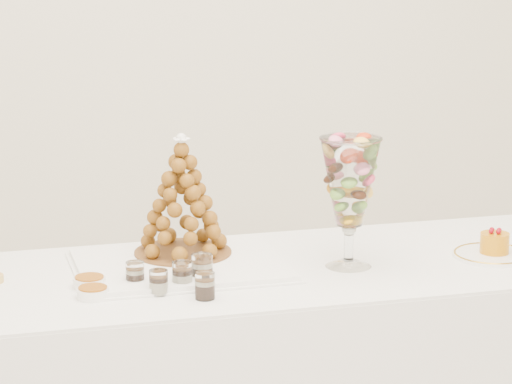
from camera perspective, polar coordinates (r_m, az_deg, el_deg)
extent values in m
cube|color=white|center=(3.55, 1.67, -8.74)|extent=(1.81, 0.82, 0.66)
cube|color=white|center=(3.44, 1.71, -3.56)|extent=(1.80, 0.82, 0.01)
cube|color=white|center=(3.41, -3.55, -3.47)|extent=(0.60, 0.47, 0.02)
cylinder|color=white|center=(3.44, 4.37, -3.32)|extent=(0.13, 0.13, 0.02)
cylinder|color=white|center=(3.42, 4.39, -2.44)|extent=(0.03, 0.03, 0.09)
sphere|color=white|center=(3.41, 4.40, -1.72)|extent=(0.04, 0.04, 0.04)
cylinder|color=white|center=(3.58, 11.03, -2.93)|extent=(0.23, 0.23, 0.01)
cylinder|color=white|center=(3.27, -5.71, -3.87)|extent=(0.05, 0.05, 0.07)
cylinder|color=white|center=(3.24, -3.49, -3.93)|extent=(0.07, 0.07, 0.07)
cylinder|color=white|center=(3.29, -2.55, -3.61)|extent=(0.07, 0.07, 0.08)
cylinder|color=white|center=(3.20, -4.61, -4.26)|extent=(0.06, 0.06, 0.07)
cylinder|color=white|center=(3.15, -2.42, -4.43)|extent=(0.06, 0.06, 0.07)
cylinder|color=white|center=(3.28, -7.84, -4.24)|extent=(0.09, 0.09, 0.03)
cylinder|color=white|center=(3.19, -7.68, -4.74)|extent=(0.08, 0.08, 0.03)
cylinder|color=brown|center=(3.49, -3.46, -2.84)|extent=(0.28, 0.28, 0.01)
cone|color=brown|center=(3.45, -3.50, -0.12)|extent=(0.25, 0.25, 0.34)
sphere|color=white|center=(3.41, -3.54, 2.47)|extent=(0.03, 0.03, 0.03)
cylinder|color=#CA7B09|center=(3.58, 11.16, -2.37)|extent=(0.08, 0.08, 0.06)
sphere|color=maroon|center=(3.58, 11.37, -1.77)|extent=(0.01, 0.01, 0.01)
sphere|color=maroon|center=(3.58, 11.04, -1.74)|extent=(0.01, 0.01, 0.01)
sphere|color=maroon|center=(3.56, 11.01, -1.83)|extent=(0.01, 0.01, 0.01)
sphere|color=maroon|center=(3.56, 11.34, -1.85)|extent=(0.01, 0.01, 0.01)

